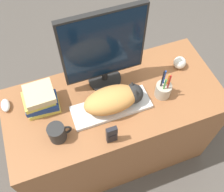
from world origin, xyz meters
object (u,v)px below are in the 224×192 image
cat (115,99)px  phone (112,135)px  coffee_mug (58,133)px  pen_cup (163,90)px  keyboard (111,107)px  computer_mouse (5,105)px  baseball (180,63)px  book_stack (41,100)px  monitor (104,49)px

cat → phone: bearing=-115.6°
coffee_mug → pen_cup: pen_cup is taller
keyboard → cat: (0.02, -0.00, 0.08)m
computer_mouse → baseball: 1.09m
keyboard → book_stack: 0.40m
cat → coffee_mug: bearing=-168.4°
coffee_mug → baseball: bearing=14.5°
computer_mouse → phone: bearing=-38.7°
pen_cup → baseball: 0.25m
pen_cup → cat: bearing=177.6°
baseball → computer_mouse: bearing=176.3°
coffee_mug → phone: (0.26, -0.11, 0.01)m
cat → book_stack: size_ratio=1.80×
computer_mouse → phone: (0.50, -0.40, 0.05)m
keyboard → phone: phone is taller
computer_mouse → pen_cup: bearing=-14.5°
baseball → book_stack: bearing=179.7°
keyboard → pen_cup: 0.32m
coffee_mug → pen_cup: bearing=5.2°
pen_cup → baseball: (0.20, 0.16, -0.01)m
computer_mouse → keyboard: bearing=-20.9°
coffee_mug → phone: size_ratio=0.96×
computer_mouse → book_stack: size_ratio=0.46×
cat → coffee_mug: (-0.35, -0.07, -0.04)m
keyboard → monitor: size_ratio=0.88×
cat → monitor: monitor is taller
monitor → pen_cup: size_ratio=2.34×
monitor → computer_mouse: (-0.60, 0.01, -0.25)m
baseball → cat: bearing=-163.4°
baseball → phone: phone is taller
coffee_mug → pen_cup: (0.65, 0.06, -0.00)m
keyboard → baseball: baseball is taller
monitor → baseball: (0.48, -0.06, -0.24)m
computer_mouse → coffee_mug: (0.24, -0.29, 0.03)m
pen_cup → book_stack: pen_cup is taller
cat → phone: size_ratio=2.61×
cat → monitor: 0.28m
keyboard → cat: bearing=-0.0°
pen_cup → phone: 0.42m
phone → cat: bearing=64.4°
pen_cup → coffee_mug: bearing=-174.8°
coffee_mug → baseball: (0.84, 0.22, -0.01)m
phone → book_stack: bearing=132.0°
keyboard → cat: 0.08m
pen_cup → book_stack: size_ratio=1.16×
cat → pen_cup: pen_cup is taller
keyboard → pen_cup: pen_cup is taller
baseball → monitor: bearing=172.9°
monitor → coffee_mug: monitor is taller
cat → phone: 0.21m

